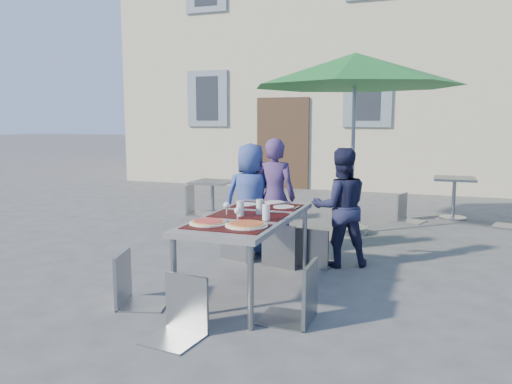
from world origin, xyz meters
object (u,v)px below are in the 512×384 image
at_px(chair_0, 241,210).
at_px(cafe_table_1, 454,192).
at_px(chair_3, 132,247).
at_px(cafe_table_0, 213,195).
at_px(chair_5, 179,272).
at_px(bg_chair_r_0, 269,186).
at_px(pizza_near_right, 246,225).
at_px(bg_chair_l_0, 195,181).
at_px(dining_table, 249,221).
at_px(child_1, 274,197).
at_px(chair_1, 283,218).
at_px(chair_4, 299,255).
at_px(chair_2, 315,224).
at_px(pizza_near_left, 208,222).
at_px(bg_chair_l_1, 408,191).
at_px(child_2, 340,207).
at_px(patio_umbrella, 355,71).
at_px(child_0, 251,199).

relative_size(chair_0, cafe_table_1, 1.43).
height_order(chair_3, cafe_table_0, chair_3).
relative_size(chair_5, bg_chair_r_0, 0.91).
distance_m(pizza_near_right, bg_chair_r_0, 4.11).
relative_size(chair_0, bg_chair_l_0, 1.00).
relative_size(dining_table, child_1, 1.28).
bearing_deg(chair_1, chair_4, -68.72).
relative_size(bg_chair_l_0, bg_chair_r_0, 1.04).
relative_size(chair_0, chair_2, 1.17).
distance_m(pizza_near_left, bg_chair_l_1, 4.82).
distance_m(child_2, bg_chair_r_0, 2.81).
bearing_deg(pizza_near_right, chair_4, -10.08).
bearing_deg(bg_chair_l_0, chair_3, -70.67).
xyz_separation_m(chair_4, cafe_table_0, (-2.41, 3.57, -0.14)).
bearing_deg(chair_0, chair_3, -101.59).
relative_size(cafe_table_0, bg_chair_l_0, 0.66).
relative_size(dining_table, bg_chair_r_0, 1.92).
bearing_deg(bg_chair_l_0, patio_umbrella, -12.60).
relative_size(pizza_near_left, patio_umbrella, 0.11).
height_order(chair_2, bg_chair_r_0, bg_chair_r_0).
bearing_deg(pizza_near_left, cafe_table_0, 114.11).
xyz_separation_m(pizza_near_left, chair_2, (0.61, 1.52, -0.27)).
bearing_deg(cafe_table_1, chair_5, -110.62).
xyz_separation_m(chair_1, bg_chair_r_0, (-1.01, 2.55, 0.01)).
height_order(chair_0, chair_1, chair_0).
bearing_deg(chair_5, cafe_table_1, 69.38).
bearing_deg(child_2, bg_chair_l_1, -126.13).
distance_m(pizza_near_left, bg_chair_r_0, 4.05).
bearing_deg(cafe_table_0, pizza_near_left, -65.89).
bearing_deg(chair_4, bg_chair_l_1, 82.38).
height_order(chair_2, cafe_table_0, chair_2).
relative_size(child_0, chair_5, 1.57).
relative_size(chair_3, cafe_table_0, 1.37).
xyz_separation_m(child_1, chair_1, (0.23, -0.40, -0.17)).
bearing_deg(pizza_near_left, pizza_near_right, 2.75).
xyz_separation_m(bg_chair_l_0, bg_chair_l_1, (3.58, 0.61, -0.09)).
distance_m(child_0, chair_3, 2.05).
bearing_deg(child_0, child_1, 175.43).
bearing_deg(chair_1, child_1, 119.82).
height_order(chair_4, bg_chair_l_0, bg_chair_l_0).
height_order(child_1, bg_chair_r_0, child_1).
bearing_deg(child_2, patio_umbrella, -110.03).
xyz_separation_m(pizza_near_left, chair_1, (0.26, 1.43, -0.22)).
height_order(pizza_near_left, cafe_table_1, pizza_near_left).
bearing_deg(child_1, bg_chair_l_1, -121.22).
height_order(pizza_near_left, chair_1, chair_1).
relative_size(chair_1, chair_3, 1.03).
height_order(pizza_near_right, cafe_table_1, pizza_near_right).
xyz_separation_m(pizza_near_right, chair_2, (0.26, 1.51, -0.27)).
bearing_deg(bg_chair_r_0, chair_5, -80.08).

